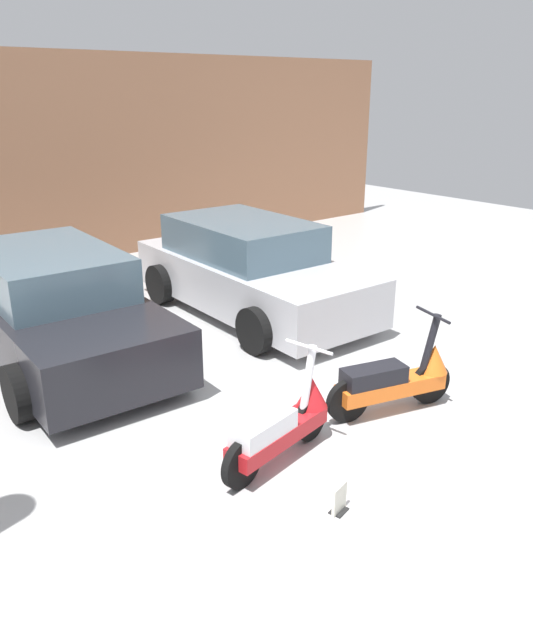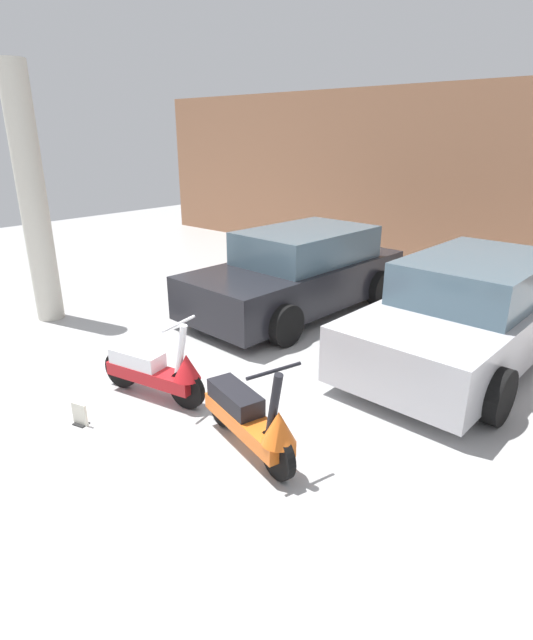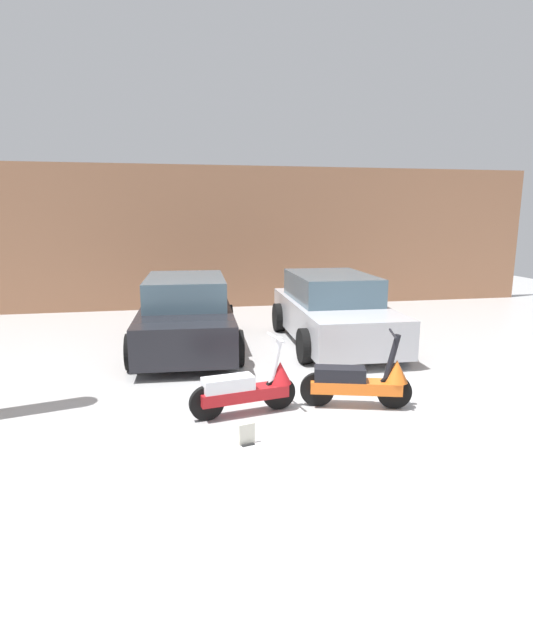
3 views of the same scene
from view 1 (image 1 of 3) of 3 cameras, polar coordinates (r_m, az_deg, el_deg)
ground_plane at (r=6.30m, az=6.40°, el=-12.46°), size 28.00×28.00×0.00m
wall_back at (r=12.92m, az=-22.32°, el=12.95°), size 19.60×0.12×4.09m
scooter_front_left at (r=6.08m, az=1.49°, el=-9.48°), size 1.51×0.63×1.07m
scooter_front_right at (r=7.07m, az=11.79°, el=-5.27°), size 1.54×0.73×1.10m
car_rear_left at (r=8.61m, az=-18.67°, el=0.99°), size 2.24×4.37×1.46m
car_rear_center at (r=9.92m, az=-1.52°, el=4.62°), size 2.20×4.37×1.47m
placard_near_left_scooter at (r=5.56m, az=6.67°, el=-16.06°), size 0.20×0.16×0.26m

